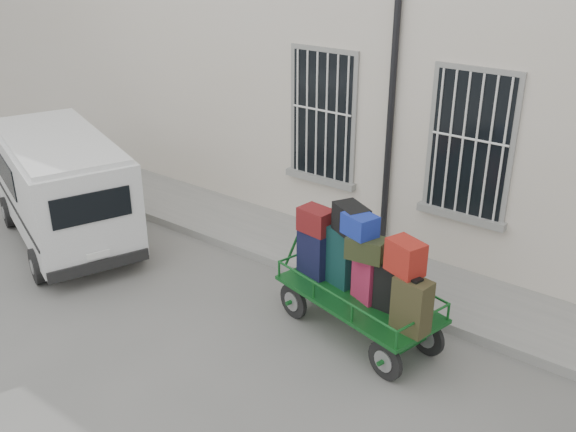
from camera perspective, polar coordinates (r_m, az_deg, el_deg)
The scene contains 5 objects.
ground at distance 9.86m, azimuth -5.17°, elevation -8.02°, with size 80.00×80.00×0.00m, color #63625E.
building at distance 13.10m, azimuth 11.15°, elevation 13.92°, with size 24.00×5.15×6.00m.
sidewalk at distance 11.31m, azimuth 2.31°, elevation -2.99°, with size 24.00×1.70×0.15m, color gray.
luggage_cart at distance 8.75m, azimuth 6.37°, elevation -4.94°, with size 2.83×1.59×1.87m.
van at distance 12.01m, azimuth -19.47°, elevation 2.77°, with size 4.22×2.91×1.98m.
Camera 1 is at (5.74, -6.06, 5.25)m, focal length 40.00 mm.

